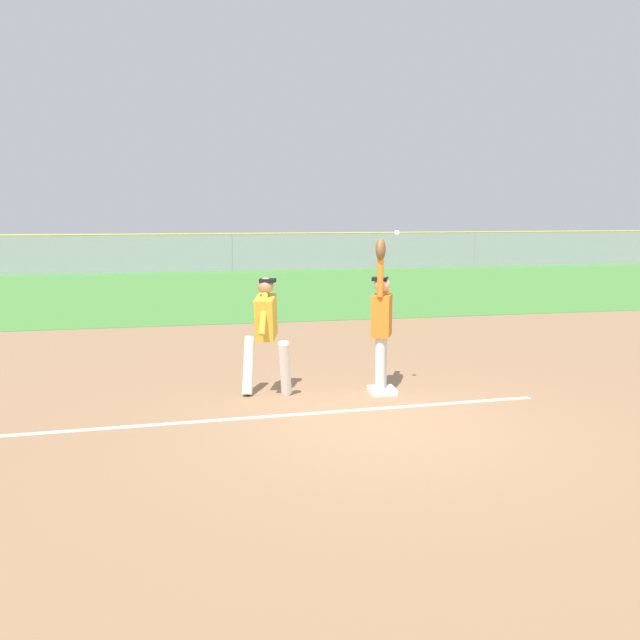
% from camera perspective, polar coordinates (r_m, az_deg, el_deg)
% --- Properties ---
extents(ground_plane, '(70.41, 70.41, 0.00)m').
position_cam_1_polar(ground_plane, '(8.80, 5.18, -8.53)').
color(ground_plane, '#936D4C').
extents(outfield_grass, '(46.01, 14.49, 0.01)m').
position_cam_1_polar(outfield_grass, '(23.62, -5.82, 2.58)').
color(outfield_grass, '#478438').
rests_on(outfield_grass, ground_plane).
extents(chalk_foul_line, '(12.00, 0.53, 0.01)m').
position_cam_1_polar(chalk_foul_line, '(8.98, -18.47, -8.60)').
color(chalk_foul_line, white).
rests_on(chalk_foul_line, ground_plane).
extents(first_base, '(0.40, 0.40, 0.08)m').
position_cam_1_polar(first_base, '(10.20, 5.17, -5.84)').
color(first_base, white).
rests_on(first_base, ground_plane).
extents(fielder, '(0.47, 0.86, 2.28)m').
position_cam_1_polar(fielder, '(10.00, 5.12, 0.20)').
color(fielder, silver).
rests_on(fielder, ground_plane).
extents(runner, '(0.76, 0.83, 1.72)m').
position_cam_1_polar(runner, '(9.85, -4.49, -0.66)').
color(runner, white).
rests_on(runner, ground_plane).
extents(baseball, '(0.07, 0.07, 0.07)m').
position_cam_1_polar(baseball, '(9.67, 6.40, 7.20)').
color(baseball, white).
extents(outfield_fence, '(46.09, 0.08, 1.68)m').
position_cam_1_polar(outfield_fence, '(30.74, -7.32, 5.61)').
color(outfield_fence, '#93999E').
rests_on(outfield_fence, ground_plane).
extents(parked_car_white, '(4.49, 2.29, 1.25)m').
position_cam_1_polar(parked_car_white, '(33.50, -20.08, 5.13)').
color(parked_car_white, white).
rests_on(parked_car_white, ground_plane).
extents(parked_car_green, '(4.47, 2.26, 1.25)m').
position_cam_1_polar(parked_car_green, '(33.10, -9.98, 5.50)').
color(parked_car_green, '#1E6B33').
rests_on(parked_car_green, ground_plane).
extents(parked_car_black, '(4.47, 2.26, 1.25)m').
position_cam_1_polar(parked_car_black, '(33.70, -0.78, 5.70)').
color(parked_car_black, black).
rests_on(parked_car_black, ground_plane).
extents(parked_car_tan, '(4.59, 2.52, 1.25)m').
position_cam_1_polar(parked_car_tan, '(35.78, 9.27, 5.77)').
color(parked_car_tan, tan).
rests_on(parked_car_tan, ground_plane).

